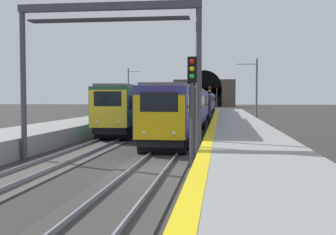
# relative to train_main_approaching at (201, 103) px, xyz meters

# --- Properties ---
(ground_plane) EXTENTS (320.00, 320.00, 0.00)m
(ground_plane) POSITION_rel_train_main_approaching_xyz_m (-45.59, -0.00, -2.24)
(ground_plane) COLOR #302D2B
(platform_right) EXTENTS (112.00, 4.36, 1.09)m
(platform_right) POSITION_rel_train_main_approaching_xyz_m (-45.59, -4.32, -1.70)
(platform_right) COLOR gray
(platform_right) RESTS_ON ground_plane
(platform_right_edge_strip) EXTENTS (112.00, 0.50, 0.01)m
(platform_right_edge_strip) POSITION_rel_train_main_approaching_xyz_m (-45.59, -2.38, -1.15)
(platform_right_edge_strip) COLOR yellow
(platform_right_edge_strip) RESTS_ON platform_right
(track_main_line) EXTENTS (160.00, 2.98, 0.21)m
(track_main_line) POSITION_rel_train_main_approaching_xyz_m (-45.59, -0.00, -2.20)
(track_main_line) COLOR #383533
(track_main_line) RESTS_ON ground_plane
(track_adjacent_line) EXTENTS (160.00, 2.72, 0.21)m
(track_adjacent_line) POSITION_rel_train_main_approaching_xyz_m (-45.59, 4.79, -2.20)
(track_adjacent_line) COLOR #4C4742
(track_adjacent_line) RESTS_ON ground_plane
(train_main_approaching) EXTENTS (82.79, 3.17, 3.91)m
(train_main_approaching) POSITION_rel_train_main_approaching_xyz_m (0.00, 0.00, 0.00)
(train_main_approaching) COLOR navy
(train_main_approaching) RESTS_ON ground_plane
(train_adjacent_platform) EXTENTS (60.95, 3.04, 4.96)m
(train_adjacent_platform) POSITION_rel_train_main_approaching_xyz_m (-4.56, 4.79, 0.08)
(train_adjacent_platform) COLOR #235638
(train_adjacent_platform) RESTS_ON ground_plane
(railway_signal_near) EXTENTS (0.39, 0.38, 4.77)m
(railway_signal_near) POSITION_rel_train_main_approaching_xyz_m (-45.47, -1.81, 0.67)
(railway_signal_near) COLOR #38383D
(railway_signal_near) RESTS_ON ground_plane
(railway_signal_mid) EXTENTS (0.39, 0.38, 4.27)m
(railway_signal_mid) POSITION_rel_train_main_approaching_xyz_m (-19.09, -1.81, 0.31)
(railway_signal_mid) COLOR #38383D
(railway_signal_mid) RESTS_ON ground_plane
(railway_signal_far) EXTENTS (0.39, 0.38, 5.69)m
(railway_signal_far) POSITION_rel_train_main_approaching_xyz_m (53.59, -1.81, 1.18)
(railway_signal_far) COLOR #38383D
(railway_signal_far) RESTS_ON ground_plane
(overhead_signal_gantry) EXTENTS (0.70, 8.94, 7.62)m
(overhead_signal_gantry) POSITION_rel_train_main_approaching_xyz_m (-42.88, 2.40, 3.50)
(overhead_signal_gantry) COLOR #3F3F47
(overhead_signal_gantry) RESTS_ON ground_plane
(tunnel_portal) EXTENTS (2.22, 19.79, 11.68)m
(tunnel_portal) POSITION_rel_train_main_approaching_xyz_m (73.15, 2.40, 2.18)
(tunnel_portal) COLOR #51473D
(tunnel_portal) RESTS_ON ground_plane
(catenary_mast_near) EXTENTS (0.22, 1.97, 7.76)m
(catenary_mast_near) POSITION_rel_train_main_approaching_xyz_m (3.18, 11.66, 1.74)
(catenary_mast_near) COLOR #595B60
(catenary_mast_near) RESTS_ON ground_plane
(catenary_mast_far) EXTENTS (0.22, 2.28, 7.40)m
(catenary_mast_far) POSITION_rel_train_main_approaching_xyz_m (-14.85, -6.86, 1.57)
(catenary_mast_far) COLOR #595B60
(catenary_mast_far) RESTS_ON ground_plane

